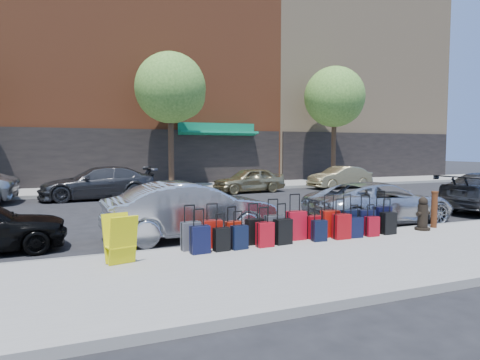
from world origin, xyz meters
name	(u,v)px	position (x,y,z in m)	size (l,w,h in m)	color
ground	(223,216)	(0.00, 0.00, 0.00)	(120.00, 120.00, 0.00)	black
sidewalk_near	(339,261)	(0.00, -6.50, 0.07)	(60.00, 4.00, 0.15)	gray
sidewalk_far	(161,188)	(0.00, 10.00, 0.07)	(60.00, 4.00, 0.15)	gray
curb_near	(288,240)	(0.00, -4.48, 0.07)	(60.00, 0.08, 0.15)	gray
curb_far	(169,192)	(0.00, 7.98, 0.07)	(60.00, 0.08, 0.15)	gray
building_center	(135,39)	(0.00, 17.99, 9.98)	(17.00, 12.85, 20.00)	brown
building_right	(326,70)	(16.00, 17.99, 8.98)	(15.00, 12.12, 18.00)	tan
tree_center	(173,90)	(0.64, 9.50, 5.41)	(3.80, 3.80, 7.27)	black
tree_right	(336,99)	(11.14, 9.50, 5.41)	(3.80, 3.80, 7.27)	black
suitcase_front_0	(191,236)	(-2.51, -4.82, 0.45)	(0.41, 0.24, 0.95)	#434349
suitcase_front_1	(213,234)	(-2.02, -4.79, 0.45)	(0.42, 0.27, 0.96)	maroon
suitcase_front_2	(233,233)	(-1.54, -4.76, 0.42)	(0.39, 0.26, 0.86)	#9A1A09
suitcase_front_3	(254,231)	(-1.06, -4.83, 0.44)	(0.39, 0.22, 0.92)	black
suitcase_front_4	(274,229)	(-0.58, -4.85, 0.46)	(0.43, 0.27, 0.99)	#3A3A3F
suitcase_front_5	(296,225)	(0.04, -4.77, 0.49)	(0.45, 0.25, 1.07)	#9E0A1A
suitcase_front_6	(313,227)	(0.49, -4.79, 0.42)	(0.38, 0.25, 0.87)	maroon
suitcase_front_7	(330,224)	(0.96, -4.80, 0.47)	(0.44, 0.27, 1.02)	#971009
suitcase_front_8	(349,222)	(1.52, -4.77, 0.46)	(0.44, 0.27, 1.00)	black
suitcase_front_9	(366,222)	(2.00, -4.84, 0.45)	(0.43, 0.29, 0.97)	black
suitcase_front_10	(382,219)	(2.50, -4.83, 0.48)	(0.44, 0.25, 1.06)	black
suitcase_back_0	(200,239)	(-2.42, -5.17, 0.43)	(0.40, 0.25, 0.91)	black
suitcase_back_1	(221,239)	(-1.95, -5.14, 0.40)	(0.34, 0.22, 0.79)	black
suitcase_back_2	(239,237)	(-1.54, -5.14, 0.40)	(0.36, 0.24, 0.81)	black
suitcase_back_3	(265,234)	(-0.95, -5.15, 0.42)	(0.37, 0.23, 0.87)	maroon
suitcase_back_4	(283,231)	(-0.47, -5.07, 0.43)	(0.40, 0.26, 0.91)	black
suitcase_back_6	(319,231)	(0.45, -5.12, 0.40)	(0.34, 0.21, 0.79)	black
suitcase_back_7	(341,226)	(1.07, -5.11, 0.45)	(0.40, 0.23, 0.95)	maroon
suitcase_back_8	(355,227)	(1.47, -5.11, 0.40)	(0.35, 0.22, 0.79)	black
suitcase_back_9	(372,226)	(1.93, -5.14, 0.39)	(0.33, 0.20, 0.78)	maroon
suitcase_back_10	(388,223)	(2.48, -5.08, 0.43)	(0.37, 0.22, 0.89)	black
fire_hydrant	(423,215)	(3.70, -4.99, 0.55)	(0.44, 0.39, 0.87)	black
bollard	(434,209)	(4.24, -4.85, 0.66)	(0.18, 0.18, 0.98)	#38190C
display_rack	(120,239)	(-4.01, -5.32, 0.60)	(0.62, 0.66, 0.90)	#D6CD0B
car_near_1	(192,210)	(-1.96, -2.98, 0.72)	(1.52, 4.36, 1.43)	#B3B6BB
car_near_2	(380,203)	(3.87, -3.15, 0.64)	(2.11, 4.57, 1.27)	silver
car_far_1	(98,183)	(-3.50, 6.67, 0.73)	(2.04, 5.03, 1.46)	#353538
car_far_2	(249,180)	(3.92, 6.79, 0.64)	(1.52, 3.77, 1.28)	#95875B
car_far_3	(340,177)	(9.62, 6.86, 0.63)	(1.33, 3.82, 1.26)	tan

